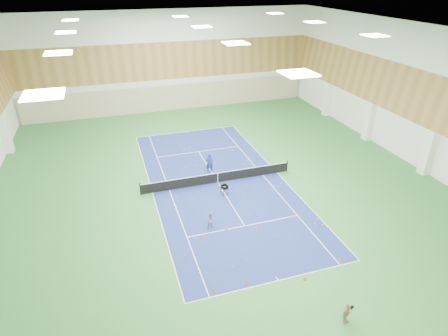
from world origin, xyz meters
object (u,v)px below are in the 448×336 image
object	(u,v)px
coach	(209,163)
ball_cart	(224,190)
tennis_net	(218,177)
child_apron	(347,313)
child_court	(211,220)

from	to	relation	value
coach	ball_cart	size ratio (longest dim) A/B	2.15
tennis_net	child_apron	distance (m)	15.64
child_apron	ball_cart	bearing A→B (deg)	74.54
tennis_net	ball_cart	xyz separation A→B (m)	(-0.06, -1.99, -0.13)
coach	child_apron	size ratio (longest dim) A/B	1.42
coach	child_court	size ratio (longest dim) A/B	1.48
tennis_net	child_court	xyz separation A→B (m)	(-2.26, -5.82, 0.06)
child_court	ball_cart	xyz separation A→B (m)	(2.20, 3.83, -0.19)
tennis_net	ball_cart	world-z (taller)	tennis_net
tennis_net	coach	size ratio (longest dim) A/B	7.07
tennis_net	coach	world-z (taller)	coach
tennis_net	child_court	bearing A→B (deg)	-111.22
child_court	ball_cart	world-z (taller)	child_court
tennis_net	child_apron	xyz separation A→B (m)	(1.98, -15.52, 0.09)
child_court	ball_cart	bearing A→B (deg)	54.80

